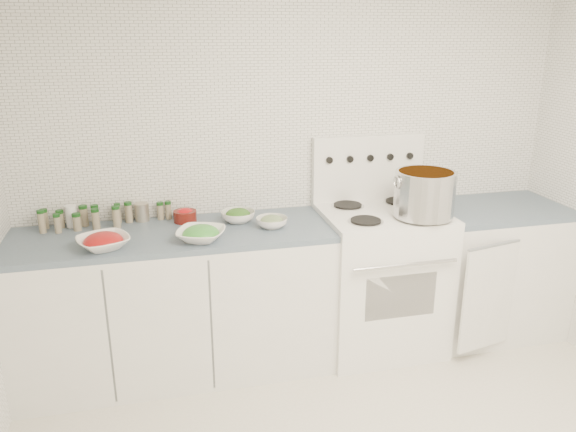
% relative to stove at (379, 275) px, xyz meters
% --- Properties ---
extents(room_walls, '(3.54, 3.04, 2.52)m').
position_rel_stove_xyz_m(room_walls, '(-0.48, -1.19, 1.06)').
color(room_walls, white).
rests_on(room_walls, ground).
extents(counter_left, '(1.85, 0.62, 0.90)m').
position_rel_stove_xyz_m(counter_left, '(-1.30, 0.00, -0.05)').
color(counter_left, white).
rests_on(counter_left, ground).
extents(stove, '(0.76, 0.70, 1.36)m').
position_rel_stove_xyz_m(stove, '(0.00, 0.00, 0.00)').
color(stove, white).
rests_on(stove, ground).
extents(counter_right, '(0.89, 0.71, 0.90)m').
position_rel_stove_xyz_m(counter_right, '(0.82, 0.00, -0.05)').
color(counter_right, white).
rests_on(counter_right, ground).
extents(stock_pot, '(0.38, 0.36, 0.27)m').
position_rel_stove_xyz_m(stock_pot, '(0.18, -0.18, 0.60)').
color(stock_pot, silver).
rests_on(stock_pot, stove).
extents(bowl_tomato, '(0.35, 0.35, 0.09)m').
position_rel_stove_xyz_m(bowl_tomato, '(-1.67, -0.16, 0.44)').
color(bowl_tomato, white).
rests_on(bowl_tomato, counter_left).
extents(bowl_snowpea, '(0.34, 0.34, 0.09)m').
position_rel_stove_xyz_m(bowl_snowpea, '(-1.15, -0.16, 0.44)').
color(bowl_snowpea, white).
rests_on(bowl_snowpea, counter_left).
extents(bowl_broccoli, '(0.27, 0.27, 0.08)m').
position_rel_stove_xyz_m(bowl_broccoli, '(-0.90, 0.11, 0.44)').
color(bowl_broccoli, white).
rests_on(bowl_broccoli, counter_left).
extents(bowl_zucchini, '(0.22, 0.22, 0.08)m').
position_rel_stove_xyz_m(bowl_zucchini, '(-0.72, -0.04, 0.44)').
color(bowl_zucchini, white).
rests_on(bowl_zucchini, counter_left).
extents(bowl_pepper, '(0.14, 0.14, 0.09)m').
position_rel_stove_xyz_m(bowl_pepper, '(-1.22, 0.18, 0.45)').
color(bowl_pepper, '#57140F').
rests_on(bowl_pepper, counter_left).
extents(salt_canister, '(0.08, 0.08, 0.13)m').
position_rel_stove_xyz_m(salt_canister, '(-1.88, 0.24, 0.47)').
color(salt_canister, white).
rests_on(salt_canister, counter_left).
extents(tin_can, '(0.10, 0.10, 0.11)m').
position_rel_stove_xyz_m(tin_can, '(-1.47, 0.26, 0.46)').
color(tin_can, '#ACA291').
rests_on(tin_can, counter_left).
extents(spice_cluster, '(0.76, 0.15, 0.14)m').
position_rel_stove_xyz_m(spice_cluster, '(-1.74, 0.22, 0.47)').
color(spice_cluster, gray).
rests_on(spice_cluster, counter_left).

